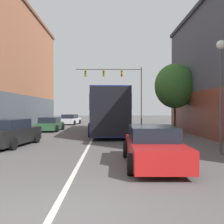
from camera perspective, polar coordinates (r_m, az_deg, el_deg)
ground_plane at (r=4.98m, az=-13.54°, el=-21.86°), size 160.00×160.00×0.00m
lane_center_line at (r=21.24m, az=-3.58°, el=-4.58°), size 0.14×45.28×0.01m
bus at (r=21.72m, az=-0.92°, el=0.48°), size 3.10×12.82×3.34m
hatchback_foreground at (r=9.22m, az=8.89°, el=-7.35°), size 2.01×4.62×1.31m
parked_car_left_near at (r=23.88m, az=-13.31°, el=-2.62°), size 2.00×4.22×1.23m
parked_car_left_mid at (r=34.00m, az=-9.08°, el=-1.65°), size 2.41×4.54×1.28m
parked_car_left_far at (r=14.62m, az=-21.33°, el=-4.33°), size 2.33×4.49×1.40m
traffic_signal_gantry at (r=33.98m, az=1.86°, el=6.59°), size 8.57×0.36×7.39m
street_lamp at (r=12.05m, az=22.62°, el=6.66°), size 0.39×0.39×4.83m
street_tree_near at (r=21.98m, az=13.54°, el=5.52°), size 3.29×2.96×5.63m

